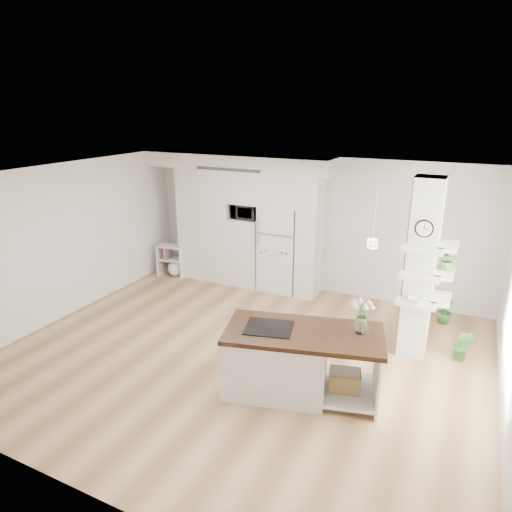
{
  "coord_description": "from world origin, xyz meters",
  "views": [
    {
      "loc": [
        2.86,
        -5.43,
        3.62
      ],
      "look_at": [
        -0.21,
        0.9,
        1.29
      ],
      "focal_mm": 32.0,
      "sensor_mm": 36.0,
      "label": 1
    }
  ],
  "objects_px": {
    "bookshelf": "(173,262)",
    "floor_plant_a": "(463,345)",
    "refrigerator": "(281,248)",
    "kitchen_island": "(285,359)"
  },
  "relations": [
    {
      "from": "bookshelf",
      "to": "floor_plant_a",
      "type": "relative_size",
      "value": 1.34
    },
    {
      "from": "kitchen_island",
      "to": "floor_plant_a",
      "type": "height_order",
      "value": "kitchen_island"
    },
    {
      "from": "bookshelf",
      "to": "floor_plant_a",
      "type": "bearing_deg",
      "value": -20.49
    },
    {
      "from": "bookshelf",
      "to": "floor_plant_a",
      "type": "height_order",
      "value": "bookshelf"
    },
    {
      "from": "kitchen_island",
      "to": "floor_plant_a",
      "type": "distance_m",
      "value": 2.77
    },
    {
      "from": "kitchen_island",
      "to": "floor_plant_a",
      "type": "relative_size",
      "value": 4.2
    },
    {
      "from": "bookshelf",
      "to": "refrigerator",
      "type": "bearing_deg",
      "value": -2.57
    },
    {
      "from": "refrigerator",
      "to": "kitchen_island",
      "type": "height_order",
      "value": "refrigerator"
    },
    {
      "from": "refrigerator",
      "to": "floor_plant_a",
      "type": "bearing_deg",
      "value": -21.91
    },
    {
      "from": "refrigerator",
      "to": "kitchen_island",
      "type": "relative_size",
      "value": 0.81
    }
  ]
}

